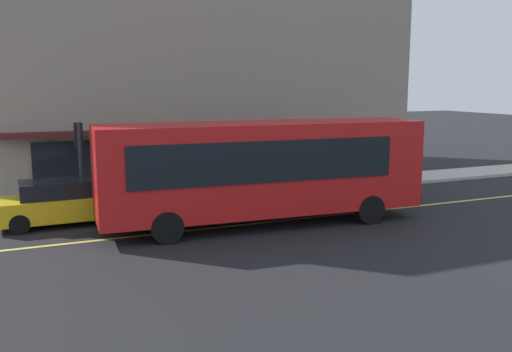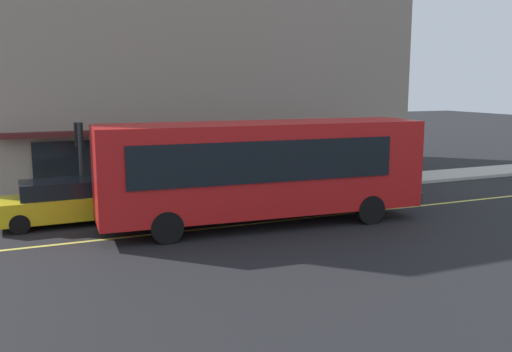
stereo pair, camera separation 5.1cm
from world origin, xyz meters
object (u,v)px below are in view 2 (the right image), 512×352
(bus, at_px, (264,167))
(pedestrian_mid_block, at_px, (276,166))
(traffic_light, at_px, (79,145))
(car_yellow, at_px, (62,203))
(car_navy, at_px, (313,182))

(bus, bearing_deg, pedestrian_mid_block, 61.04)
(traffic_light, distance_m, car_yellow, 2.61)
(traffic_light, relative_size, car_navy, 0.74)
(car_yellow, relative_size, car_navy, 1.00)
(car_yellow, bearing_deg, car_navy, 0.63)
(bus, height_order, car_yellow, bus)
(traffic_light, bearing_deg, car_navy, -9.98)
(pedestrian_mid_block, bearing_deg, bus, -118.96)
(traffic_light, height_order, car_navy, traffic_light)
(bus, relative_size, car_navy, 2.59)
(bus, height_order, car_navy, bus)
(traffic_light, xyz_separation_m, pedestrian_mid_block, (8.45, 0.80, -1.41))
(pedestrian_mid_block, bearing_deg, car_yellow, -164.92)
(car_yellow, height_order, car_navy, same)
(bus, xyz_separation_m, traffic_light, (-5.49, 4.55, 0.55))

